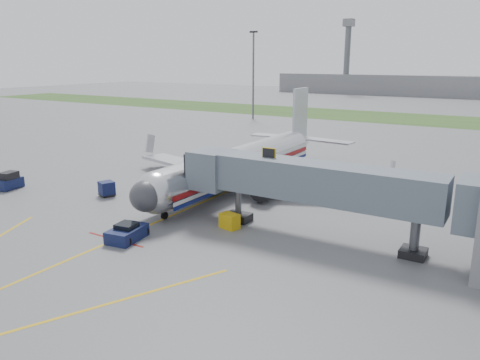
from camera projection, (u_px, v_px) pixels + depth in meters
The scene contains 16 objects.
ground at pixel (149, 225), 40.63m from camera, with size 400.00×400.00×0.00m, color #565659.
grass_strip at pixel (399, 118), 114.91m from camera, with size 300.00×25.00×0.01m, color #2D4C1E.
apron_markings at pixel (81, 254), 34.53m from camera, with size 21.52×50.00×0.01m.
airliner at pixel (241, 163), 52.56m from camera, with size 32.10×35.67×10.25m.
jet_bridge at pixel (312, 183), 37.13m from camera, with size 25.30×4.00×6.90m.
light_mast_left at pixel (253, 73), 110.90m from camera, with size 2.00×0.44×20.40m.
distant_terminal at pixel (423, 85), 185.00m from camera, with size 120.00×14.00×8.00m, color slate.
control_tower at pixel (347, 51), 192.73m from camera, with size 4.00×4.00×30.00m.
pushback_tug at pixel (127, 233), 37.18m from camera, with size 2.49×3.58×1.38m.
baggage_tug at pixel (10, 181), 51.83m from camera, with size 1.87×2.95×1.93m.
baggage_cart_a at pixel (207, 178), 52.60m from camera, with size 1.97×1.97×1.92m.
baggage_cart_b at pixel (107, 189), 49.08m from camera, with size 1.89×1.89×1.57m.
baggage_cart_c at pixel (210, 172), 55.60m from camera, with size 2.29×2.29×1.92m.
belt_loader at pixel (198, 188), 50.39m from camera, with size 2.61×4.26×2.03m.
ground_power_cart at pixel (230, 221), 39.73m from camera, with size 1.81×1.41×1.29m.
ramp_worker at pixel (222, 174), 55.03m from camera, with size 0.67×0.44×1.85m, color #AFED1B.
Camera 1 is at (26.78, -28.58, 13.95)m, focal length 35.00 mm.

